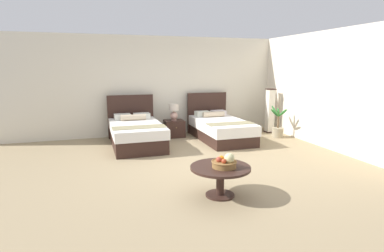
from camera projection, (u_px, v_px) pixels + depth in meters
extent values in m
cube|color=#9A8662|center=(205.00, 164.00, 6.31)|extent=(10.06, 9.81, 0.02)
cube|color=silver|center=(168.00, 86.00, 8.96)|extent=(10.06, 0.12, 2.76)
cube|color=silver|center=(328.00, 90.00, 7.37)|extent=(0.12, 5.41, 2.76)
cube|color=#342019|center=(137.00, 140.00, 7.63)|extent=(1.17, 2.01, 0.34)
cube|color=white|center=(136.00, 128.00, 7.58)|extent=(1.21, 2.05, 0.23)
cube|color=#342019|center=(131.00, 116.00, 8.52)|extent=(1.23, 0.07, 1.17)
cube|color=white|center=(122.00, 117.00, 8.16)|extent=(0.42, 0.30, 0.14)
cube|color=white|center=(142.00, 116.00, 8.31)|extent=(0.42, 0.30, 0.14)
cylinder|color=beige|center=(133.00, 117.00, 8.01)|extent=(0.63, 0.16, 0.15)
cube|color=gray|center=(139.00, 127.00, 7.09)|extent=(1.21, 0.43, 0.01)
cube|color=#342019|center=(221.00, 135.00, 8.30)|extent=(1.13, 2.12, 0.28)
cube|color=white|center=(221.00, 125.00, 8.25)|extent=(1.17, 2.16, 0.26)
cube|color=#342019|center=(207.00, 113.00, 9.23)|extent=(1.19, 0.07, 1.17)
cube|color=white|center=(202.00, 114.00, 8.88)|extent=(0.40, 0.30, 0.14)
cube|color=white|center=(218.00, 113.00, 9.03)|extent=(0.40, 0.30, 0.14)
cylinder|color=beige|center=(214.00, 114.00, 8.73)|extent=(0.61, 0.16, 0.15)
cube|color=gray|center=(230.00, 124.00, 7.70)|extent=(1.17, 0.39, 0.01)
cube|color=#342019|center=(174.00, 129.00, 8.68)|extent=(0.53, 0.48, 0.46)
sphere|color=tan|center=(176.00, 128.00, 8.43)|extent=(0.02, 0.02, 0.02)
cylinder|color=tan|center=(174.00, 120.00, 8.65)|extent=(0.15, 0.15, 0.02)
ellipsoid|color=tan|center=(174.00, 116.00, 8.63)|extent=(0.21, 0.21, 0.22)
cylinder|color=#99844C|center=(174.00, 111.00, 8.61)|extent=(0.02, 0.02, 0.04)
cylinder|color=beige|center=(174.00, 107.00, 8.58)|extent=(0.26, 0.26, 0.18)
cylinder|color=#342019|center=(220.00, 195.00, 4.73)|extent=(0.44, 0.44, 0.02)
cylinder|color=#342019|center=(220.00, 182.00, 4.69)|extent=(0.12, 0.12, 0.43)
cylinder|color=#342019|center=(220.00, 168.00, 4.65)|extent=(0.90, 0.90, 0.04)
cylinder|color=olive|center=(224.00, 164.00, 4.60)|extent=(0.36, 0.36, 0.09)
torus|color=olive|center=(224.00, 162.00, 4.59)|extent=(0.38, 0.38, 0.02)
sphere|color=beige|center=(229.00, 158.00, 4.55)|extent=(0.15, 0.15, 0.15)
sphere|color=gold|center=(228.00, 158.00, 4.64)|extent=(0.08, 0.08, 0.08)
sphere|color=orange|center=(221.00, 158.00, 4.66)|extent=(0.08, 0.08, 0.08)
sphere|color=#B1402E|center=(219.00, 159.00, 4.57)|extent=(0.08, 0.08, 0.08)
sphere|color=#B54023|center=(224.00, 161.00, 4.51)|extent=(0.07, 0.07, 0.07)
cube|color=black|center=(269.00, 132.00, 9.32)|extent=(0.24, 0.24, 0.03)
cube|color=white|center=(270.00, 111.00, 9.20)|extent=(0.20, 0.20, 1.24)
cube|color=black|center=(271.00, 89.00, 9.09)|extent=(0.24, 0.24, 0.02)
cylinder|color=tan|center=(278.00, 133.00, 8.62)|extent=(0.31, 0.31, 0.26)
cylinder|color=brown|center=(278.00, 122.00, 8.57)|extent=(0.04, 0.04, 0.32)
ellipsoid|color=#347B34|center=(283.00, 113.00, 8.54)|extent=(0.29, 0.10, 0.24)
ellipsoid|color=#347B34|center=(278.00, 112.00, 8.65)|extent=(0.17, 0.29, 0.27)
ellipsoid|color=#347B34|center=(275.00, 111.00, 8.58)|extent=(0.17, 0.23, 0.33)
ellipsoid|color=#347B34|center=(275.00, 113.00, 8.49)|extent=(0.28, 0.07, 0.25)
ellipsoid|color=#347B34|center=(278.00, 114.00, 8.38)|extent=(0.21, 0.29, 0.28)
ellipsoid|color=#347B34|center=(282.00, 113.00, 8.43)|extent=(0.15, 0.26, 0.28)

